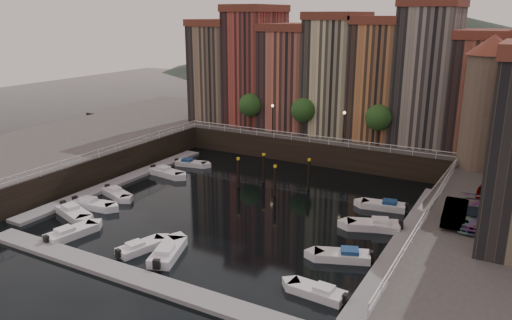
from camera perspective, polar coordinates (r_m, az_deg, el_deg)
The scene contains 30 objects.
ground at distance 51.17m, azimuth -1.08°, elevation -5.09°, with size 200.00×200.00×0.00m, color black.
quay_far at distance 73.33m, azimuth 9.21°, elevation 2.56°, with size 80.00×20.00×3.00m, color black.
quay_left at distance 67.35m, azimuth -23.06°, elevation 0.21°, with size 20.00×36.00×3.00m, color black.
dock_left at distance 59.77m, azimuth -15.13°, elevation -2.30°, with size 2.00×28.00×0.35m, color gray.
dock_right at distance 44.86m, azimuth 16.63°, elevation -8.77°, with size 2.00×28.00×0.35m, color gray.
dock_near at distance 38.77m, azimuth -14.17°, elevation -12.73°, with size 30.00×2.00×0.35m, color gray.
mountains at distance 153.13m, azimuth 21.16°, elevation 11.22°, with size 145.00×100.00×18.00m.
far_terrace at distance 68.30m, azimuth 11.47°, elevation 9.51°, with size 48.70×10.30×17.50m.
corner_tower at distance 56.39m, azimuth 24.86°, elevation 6.17°, with size 5.20×5.20×13.80m.
promenade_trees at distance 65.64m, azimuth 5.94°, elevation 5.62°, with size 21.20×3.20×5.20m.
street_lamps at distance 64.74m, azimuth 5.84°, elevation 4.85°, with size 10.36×0.36×4.18m.
railings at distance 54.00m, azimuth 1.51°, elevation 0.31°, with size 36.08×34.04×0.52m.
gangway at distance 54.23m, azimuth 20.36°, elevation -2.74°, with size 2.78×8.32×3.73m.
mooring_pilings at distance 55.18m, azimuth 1.76°, elevation -1.66°, with size 7.40×4.31×3.78m.
boat_left_0 at distance 51.18m, azimuth -20.17°, elevation -5.68°, with size 5.05×3.14×1.14m.
boat_left_1 at distance 52.78m, azimuth -18.18°, elevation -4.84°, with size 4.80×2.24×1.08m.
boat_left_2 at distance 55.19m, azimuth -15.67°, elevation -3.72°, with size 4.50×2.84×1.01m.
boat_left_3 at distance 60.95m, azimuth -10.22°, elevation -1.42°, with size 4.99×2.36×1.12m.
boat_left_4 at distance 64.38m, azimuth -7.49°, elevation -0.38°, with size 4.34×2.29×0.97m.
boat_right_0 at distance 35.72m, azimuth 7.12°, elevation -14.73°, with size 4.31×1.81×0.98m.
boat_right_1 at distance 40.67m, azimuth 9.96°, elevation -10.72°, with size 4.67×3.14×1.06m.
boat_right_2 at distance 46.63m, azimuth 13.38°, elevation -7.25°, with size 4.98×3.35×1.13m.
boat_right_3 at distance 46.57m, azimuth 13.75°, elevation -7.37°, with size 4.45×2.55×1.00m.
boat_right_4 at distance 51.50m, azimuth 14.48°, elevation -5.07°, with size 4.64×2.29×1.04m.
boat_near_0 at distance 46.77m, azimuth -20.45°, elevation -7.82°, with size 2.46×4.86×1.09m.
boat_near_1 at distance 42.56m, azimuth -13.10°, elevation -9.67°, with size 2.59×4.38×0.98m.
boat_near_2 at distance 41.11m, azimuth -10.10°, elevation -10.37°, with size 3.28×5.12×1.15m.
car_a at distance 46.33m, azimuth 25.01°, elevation -4.01°, with size 1.88×4.68×1.59m, color gray.
car_b at distance 42.05m, azimuth 21.82°, elevation -5.63°, with size 1.70×4.88×1.61m, color gray.
car_c at distance 42.05m, azimuth 23.52°, elevation -5.83°, with size 2.23×5.48×1.59m, color gray.
Camera 1 is at (24.08, -41.10, 18.68)m, focal length 35.00 mm.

